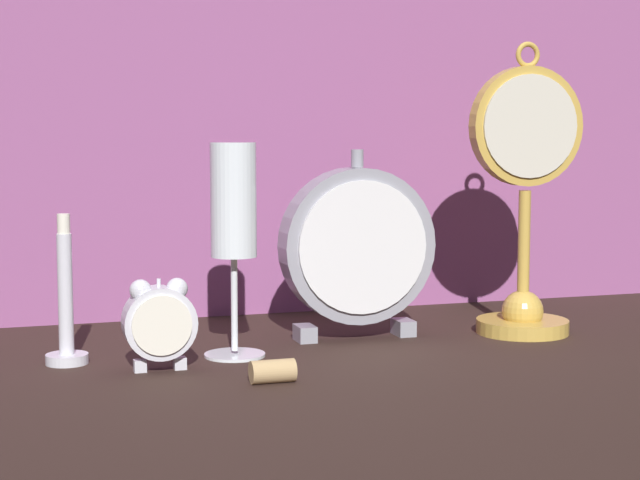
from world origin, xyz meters
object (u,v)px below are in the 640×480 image
object	(u,v)px
wine_cork	(273,371)
alarm_clock_twin_bell	(159,320)
champagne_flute	(234,216)
brass_candlestick	(66,314)
pocket_watch_on_stand	(525,211)
mantel_clock_silver	(357,247)

from	to	relation	value
wine_cork	alarm_clock_twin_bell	bearing A→B (deg)	138.69
champagne_flute	wine_cork	distance (m)	0.18
brass_candlestick	wine_cork	size ratio (longest dim) A/B	3.63
alarm_clock_twin_bell	champagne_flute	xyz separation A→B (m)	(0.08, 0.04, 0.10)
brass_candlestick	alarm_clock_twin_bell	bearing A→B (deg)	-35.01
pocket_watch_on_stand	brass_candlestick	distance (m)	0.53
pocket_watch_on_stand	wine_cork	xyz separation A→B (m)	(-0.34, -0.15, -0.13)
pocket_watch_on_stand	mantel_clock_silver	size ratio (longest dim) A/B	1.57
alarm_clock_twin_bell	wine_cork	xyz separation A→B (m)	(0.09, -0.08, -0.04)
alarm_clock_twin_bell	champagne_flute	world-z (taller)	champagne_flute
mantel_clock_silver	champagne_flute	bearing A→B (deg)	-161.66
brass_candlestick	wine_cork	world-z (taller)	brass_candlestick
champagne_flute	wine_cork	size ratio (longest dim) A/B	5.31
pocket_watch_on_stand	mantel_clock_silver	xyz separation A→B (m)	(-0.19, 0.03, -0.04)
wine_cork	brass_candlestick	bearing A→B (deg)	141.57
mantel_clock_silver	brass_candlestick	distance (m)	0.33
pocket_watch_on_stand	brass_candlestick	xyz separation A→B (m)	(-0.52, -0.00, -0.09)
alarm_clock_twin_bell	champagne_flute	size ratio (longest dim) A/B	0.41
champagne_flute	brass_candlestick	bearing A→B (deg)	174.25
pocket_watch_on_stand	champagne_flute	xyz separation A→B (m)	(-0.35, -0.02, 0.00)
champagne_flute	brass_candlestick	size ratio (longest dim) A/B	1.46
wine_cork	mantel_clock_silver	bearing A→B (deg)	50.14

